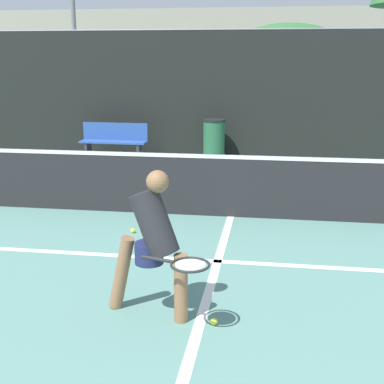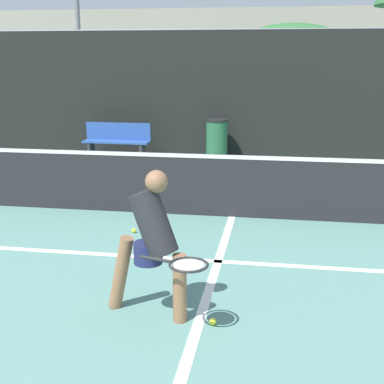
# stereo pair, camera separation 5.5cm
# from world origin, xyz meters

# --- Properties ---
(court_service_line) EXTENTS (8.25, 0.10, 0.01)m
(court_service_line) POSITION_xyz_m (0.00, 6.08, 0.00)
(court_service_line) COLOR white
(court_service_line) RESTS_ON ground
(court_center_mark) EXTENTS (0.10, 5.18, 0.01)m
(court_center_mark) POSITION_xyz_m (0.00, 5.32, 0.00)
(court_center_mark) COLOR white
(court_center_mark) RESTS_ON ground
(net) EXTENTS (11.09, 0.09, 1.07)m
(net) POSITION_xyz_m (0.00, 7.91, 0.51)
(net) COLOR slate
(net) RESTS_ON ground
(fence_back) EXTENTS (24.00, 0.06, 2.95)m
(fence_back) POSITION_xyz_m (0.00, 12.59, 1.47)
(fence_back) COLOR black
(fence_back) RESTS_ON ground
(player_practicing) EXTENTS (1.09, 0.73, 1.41)m
(player_practicing) POSITION_xyz_m (-0.44, 4.63, 0.76)
(player_practicing) COLOR #8C6042
(player_practicing) RESTS_ON ground
(tennis_ball_scattered_2) EXTENTS (0.07, 0.07, 0.07)m
(tennis_ball_scattered_2) POSITION_xyz_m (-1.27, 6.94, 0.03)
(tennis_ball_scattered_2) COLOR #D1E033
(tennis_ball_scattered_2) RESTS_ON ground
(tennis_ball_scattered_5) EXTENTS (0.07, 0.07, 0.07)m
(tennis_ball_scattered_5) POSITION_xyz_m (0.13, 4.54, 0.03)
(tennis_ball_scattered_5) COLOR #D1E033
(tennis_ball_scattered_5) RESTS_ON ground
(courtside_bench) EXTENTS (1.55, 0.41, 0.86)m
(courtside_bench) POSITION_xyz_m (-3.04, 11.96, 0.47)
(courtside_bench) COLOR #2D519E
(courtside_bench) RESTS_ON ground
(trash_bin) EXTENTS (0.51, 0.51, 0.98)m
(trash_bin) POSITION_xyz_m (-0.74, 12.10, 0.49)
(trash_bin) COLOR #28603D
(trash_bin) RESTS_ON ground
(tree_mid) EXTENTS (2.79, 2.79, 3.34)m
(tree_mid) POSITION_xyz_m (0.94, 17.70, 2.84)
(tree_mid) COLOR brown
(tree_mid) RESTS_ON ground
(building_far) EXTENTS (36.00, 2.40, 4.69)m
(building_far) POSITION_xyz_m (0.00, 29.49, 2.34)
(building_far) COLOR gray
(building_far) RESTS_ON ground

